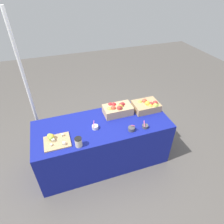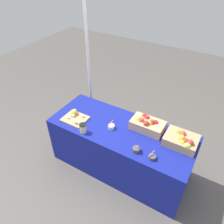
{
  "view_description": "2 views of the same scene",
  "coord_description": "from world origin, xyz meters",
  "px_view_note": "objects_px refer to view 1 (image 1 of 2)",
  "views": [
    {
      "loc": [
        -0.52,
        -1.95,
        2.46
      ],
      "look_at": [
        0.14,
        -0.01,
        0.92
      ],
      "focal_mm": 30.46,
      "sensor_mm": 36.0,
      "label": 1
    },
    {
      "loc": [
        0.96,
        -1.84,
        2.62
      ],
      "look_at": [
        -0.16,
        0.04,
        0.92
      ],
      "focal_mm": 34.79,
      "sensor_mm": 36.0,
      "label": 2
    }
  ],
  "objects_px": {
    "sample_bowl_near": "(145,126)",
    "tent_pole": "(29,94)",
    "apple_crate_left": "(147,106)",
    "coffee_cup": "(78,142)",
    "cutting_board_front": "(55,140)",
    "sample_bowl_far": "(95,127)",
    "sample_bowl_mid": "(131,129)",
    "apple_crate_middle": "(117,109)"
  },
  "relations": [
    {
      "from": "sample_bowl_near",
      "to": "tent_pole",
      "type": "bearing_deg",
      "value": 149.91
    },
    {
      "from": "apple_crate_left",
      "to": "coffee_cup",
      "type": "relative_size",
      "value": 3.04
    },
    {
      "from": "cutting_board_front",
      "to": "tent_pole",
      "type": "bearing_deg",
      "value": 108.58
    },
    {
      "from": "sample_bowl_far",
      "to": "sample_bowl_mid",
      "type": "bearing_deg",
      "value": -22.92
    },
    {
      "from": "apple_crate_middle",
      "to": "cutting_board_front",
      "type": "xyz_separation_m",
      "value": [
        -0.93,
        -0.3,
        -0.05
      ]
    },
    {
      "from": "apple_crate_left",
      "to": "sample_bowl_far",
      "type": "distance_m",
      "value": 0.87
    },
    {
      "from": "apple_crate_left",
      "to": "tent_pole",
      "type": "xyz_separation_m",
      "value": [
        -1.62,
        0.45,
        0.27
      ]
    },
    {
      "from": "apple_crate_middle",
      "to": "sample_bowl_far",
      "type": "xyz_separation_m",
      "value": [
        -0.4,
        -0.22,
        -0.05
      ]
    },
    {
      "from": "cutting_board_front",
      "to": "sample_bowl_far",
      "type": "relative_size",
      "value": 2.99
    },
    {
      "from": "cutting_board_front",
      "to": "tent_pole",
      "type": "distance_m",
      "value": 0.8
    },
    {
      "from": "apple_crate_left",
      "to": "sample_bowl_mid",
      "type": "height_order",
      "value": "apple_crate_left"
    },
    {
      "from": "apple_crate_middle",
      "to": "tent_pole",
      "type": "height_order",
      "value": "tent_pole"
    },
    {
      "from": "sample_bowl_near",
      "to": "tent_pole",
      "type": "relative_size",
      "value": 0.04
    },
    {
      "from": "cutting_board_front",
      "to": "sample_bowl_mid",
      "type": "relative_size",
      "value": 2.94
    },
    {
      "from": "apple_crate_left",
      "to": "sample_bowl_far",
      "type": "relative_size",
      "value": 3.57
    },
    {
      "from": "apple_crate_middle",
      "to": "coffee_cup",
      "type": "bearing_deg",
      "value": -145.05
    },
    {
      "from": "apple_crate_left",
      "to": "sample_bowl_far",
      "type": "xyz_separation_m",
      "value": [
        -0.86,
        -0.17,
        -0.04
      ]
    },
    {
      "from": "tent_pole",
      "to": "sample_bowl_far",
      "type": "bearing_deg",
      "value": -38.96
    },
    {
      "from": "coffee_cup",
      "to": "tent_pole",
      "type": "bearing_deg",
      "value": 120.11
    },
    {
      "from": "cutting_board_front",
      "to": "coffee_cup",
      "type": "relative_size",
      "value": 2.56
    },
    {
      "from": "cutting_board_front",
      "to": "coffee_cup",
      "type": "xyz_separation_m",
      "value": [
        0.27,
        -0.17,
        0.04
      ]
    },
    {
      "from": "apple_crate_middle",
      "to": "cutting_board_front",
      "type": "relative_size",
      "value": 1.3
    },
    {
      "from": "apple_crate_middle",
      "to": "sample_bowl_mid",
      "type": "xyz_separation_m",
      "value": [
        0.05,
        -0.41,
        -0.05
      ]
    },
    {
      "from": "cutting_board_front",
      "to": "sample_bowl_near",
      "type": "distance_m",
      "value": 1.19
    },
    {
      "from": "apple_crate_left",
      "to": "tent_pole",
      "type": "relative_size",
      "value": 0.18
    },
    {
      "from": "sample_bowl_far",
      "to": "coffee_cup",
      "type": "height_order",
      "value": "coffee_cup"
    },
    {
      "from": "cutting_board_front",
      "to": "coffee_cup",
      "type": "height_order",
      "value": "coffee_cup"
    },
    {
      "from": "apple_crate_left",
      "to": "coffee_cup",
      "type": "bearing_deg",
      "value": -159.75
    },
    {
      "from": "apple_crate_left",
      "to": "coffee_cup",
      "type": "xyz_separation_m",
      "value": [
        -1.12,
        -0.41,
        -0.01
      ]
    },
    {
      "from": "apple_crate_left",
      "to": "tent_pole",
      "type": "distance_m",
      "value": 1.71
    },
    {
      "from": "cutting_board_front",
      "to": "sample_bowl_near",
      "type": "height_order",
      "value": "same"
    },
    {
      "from": "cutting_board_front",
      "to": "sample_bowl_far",
      "type": "bearing_deg",
      "value": 8.05
    },
    {
      "from": "apple_crate_middle",
      "to": "sample_bowl_mid",
      "type": "relative_size",
      "value": 3.82
    },
    {
      "from": "tent_pole",
      "to": "coffee_cup",
      "type": "bearing_deg",
      "value": -59.89
    },
    {
      "from": "apple_crate_left",
      "to": "cutting_board_front",
      "type": "relative_size",
      "value": 1.19
    },
    {
      "from": "apple_crate_left",
      "to": "sample_bowl_near",
      "type": "height_order",
      "value": "apple_crate_left"
    },
    {
      "from": "sample_bowl_mid",
      "to": "coffee_cup",
      "type": "distance_m",
      "value": 0.72
    },
    {
      "from": "cutting_board_front",
      "to": "tent_pole",
      "type": "height_order",
      "value": "tent_pole"
    },
    {
      "from": "apple_crate_left",
      "to": "sample_bowl_near",
      "type": "bearing_deg",
      "value": -119.56
    },
    {
      "from": "sample_bowl_mid",
      "to": "sample_bowl_far",
      "type": "xyz_separation_m",
      "value": [
        -0.45,
        0.19,
        -0.0
      ]
    },
    {
      "from": "apple_crate_left",
      "to": "sample_bowl_near",
      "type": "relative_size",
      "value": 4.11
    },
    {
      "from": "apple_crate_middle",
      "to": "apple_crate_left",
      "type": "bearing_deg",
      "value": -6.34
    }
  ]
}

